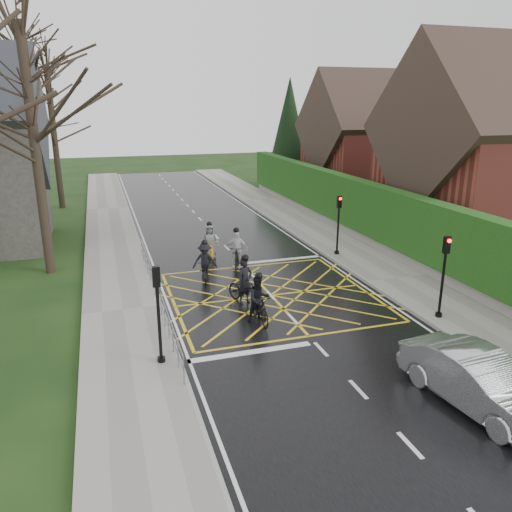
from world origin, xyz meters
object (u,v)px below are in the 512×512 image
car (479,381)px  cyclist_back (259,303)px  cyclist_mid (205,265)px  cyclist_lead (210,245)px  cyclist_rear (246,288)px  cyclist_front (237,253)px

car → cyclist_back: bearing=111.6°
cyclist_mid → cyclist_lead: 3.35m
cyclist_mid → car: (4.78, -11.89, 0.07)m
cyclist_lead → car: bearing=-71.7°
cyclist_rear → car: size_ratio=0.49×
cyclist_mid → car: bearing=-57.8°
cyclist_lead → car: 15.59m
cyclist_rear → cyclist_mid: cyclist_rear is taller
cyclist_rear → cyclist_front: (0.86, 4.45, 0.09)m
car → cyclist_lead: bearing=96.6°
cyclist_rear → cyclist_lead: (-0.01, 6.52, -0.00)m
cyclist_front → cyclist_lead: cyclist_front is taller
cyclist_front → cyclist_lead: 2.25m
cyclist_rear → cyclist_back: 1.75m
cyclist_back → cyclist_lead: 8.27m
cyclist_back → cyclist_front: cyclist_front is taller
cyclist_front → cyclist_back: bearing=-78.3°
cyclist_rear → cyclist_front: bearing=55.5°
cyclist_back → cyclist_lead: cyclist_lead is taller
cyclist_back → cyclist_lead: (-0.01, 8.27, -0.05)m
cyclist_lead → cyclist_back: bearing=-85.9°
cyclist_rear → cyclist_mid: (-0.94, 3.30, 0.01)m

